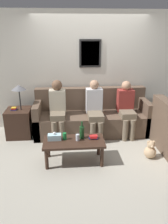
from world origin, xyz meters
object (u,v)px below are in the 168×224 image
at_px(person_middle, 95,108).
at_px(coffee_table, 74,144).
at_px(couch_main, 91,118).
at_px(drinking_glass, 78,137).
at_px(teddy_bear, 150,150).
at_px(person_left, 58,107).
at_px(person_right, 126,107).
at_px(wine_bottle, 82,132).

bearing_deg(person_middle, coffee_table, -116.41).
bearing_deg(couch_main, coffee_table, -110.26).
xyz_separation_m(coffee_table, drinking_glass, (0.06, 0.01, 0.12)).
xyz_separation_m(person_middle, teddy_bear, (0.89, -0.96, -0.51)).
height_order(drinking_glass, teddy_bear, drinking_glass).
height_order(coffee_table, person_left, person_left).
bearing_deg(coffee_table, drinking_glass, 6.37).
xyz_separation_m(person_right, teddy_bear, (0.21, -0.99, -0.50)).
relative_size(coffee_table, teddy_bear, 3.04).
relative_size(coffee_table, person_left, 0.85).
bearing_deg(person_left, person_right, -1.04).
distance_m(coffee_table, person_left, 1.12).
bearing_deg(person_middle, person_left, 175.51).
bearing_deg(person_left, teddy_bear, -31.33).
bearing_deg(person_right, couch_main, 164.91).
bearing_deg(drinking_glass, person_right, 42.03).
distance_m(drinking_glass, teddy_bear, 1.35).
xyz_separation_m(couch_main, coffee_table, (-0.44, -1.19, 0.01)).
bearing_deg(teddy_bear, coffee_table, -179.63).
bearing_deg(person_left, couch_main, 12.88).
bearing_deg(person_right, coffee_table, -139.37).
distance_m(coffee_table, wine_bottle, 0.25).
relative_size(drinking_glass, person_middle, 0.09).
bearing_deg(teddy_bear, drinking_glass, -179.92).
bearing_deg(wine_bottle, person_middle, 69.13).
relative_size(person_left, teddy_bear, 3.57).
bearing_deg(coffee_table, wine_bottle, 30.80).
distance_m(coffee_table, person_right, 1.56).
bearing_deg(person_middle, wine_bottle, -110.87).
xyz_separation_m(drinking_glass, teddy_bear, (1.31, 0.00, -0.32)).
bearing_deg(person_left, person_middle, -4.49).
xyz_separation_m(wine_bottle, teddy_bear, (1.23, -0.08, -0.38)).
distance_m(couch_main, drinking_glass, 1.25).
distance_m(person_middle, person_right, 0.69).
bearing_deg(couch_main, wine_bottle, -104.99).
relative_size(couch_main, coffee_table, 2.39).
distance_m(wine_bottle, teddy_bear, 1.29).
height_order(couch_main, teddy_bear, couch_main).
xyz_separation_m(coffee_table, person_right, (1.16, 1.00, 0.30)).
bearing_deg(teddy_bear, person_left, 148.67).
distance_m(couch_main, person_middle, 0.39).
xyz_separation_m(couch_main, wine_bottle, (-0.30, -1.11, 0.19)).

